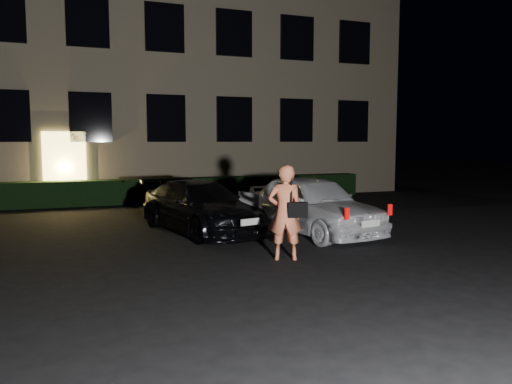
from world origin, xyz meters
name	(u,v)px	position (x,y,z in m)	size (l,w,h in m)	color
ground	(291,275)	(0.00, 0.00, 0.00)	(80.00, 80.00, 0.00)	black
building	(148,52)	(0.00, 14.99, 6.00)	(20.00, 8.11, 12.00)	#766A54
hedge	(170,190)	(0.00, 10.50, 0.42)	(15.00, 0.70, 0.85)	black
sedan	(201,207)	(-0.41, 4.34, 0.61)	(2.64, 4.47, 1.21)	black
hatch	(312,204)	(1.99, 3.20, 0.70)	(2.29, 4.30, 1.39)	silver
man	(285,212)	(0.35, 1.01, 0.88)	(0.74, 0.62, 1.75)	#E6764F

